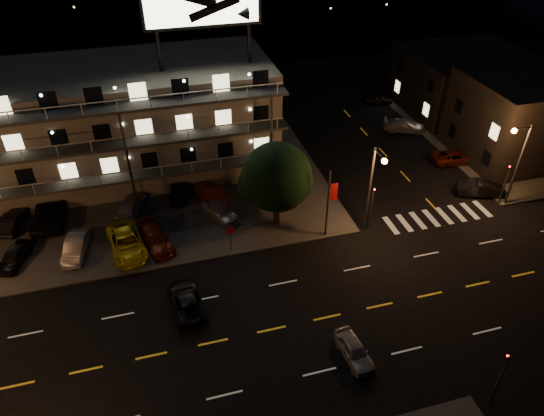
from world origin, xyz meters
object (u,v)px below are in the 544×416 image
object	(u,v)px
lot_car_7	(131,206)
road_car_east	(354,350)
lot_car_4	(220,211)
road_car_west	(187,300)
side_car_0	(481,188)
tree	(276,179)
lot_car_2	(127,242)

from	to	relation	value
lot_car_7	road_car_east	xyz separation A→B (m)	(12.98, -19.39, -0.21)
lot_car_7	road_car_east	distance (m)	23.34
lot_car_4	road_car_west	bearing A→B (deg)	-137.71
side_car_0	tree	bearing A→B (deg)	108.60
tree	road_car_west	world-z (taller)	tree
lot_car_7	road_car_east	world-z (taller)	lot_car_7
tree	lot_car_4	bearing A→B (deg)	155.35
road_car_east	road_car_west	distance (m)	11.96
lot_car_2	lot_car_4	distance (m)	8.33
lot_car_4	road_car_east	size ratio (longest dim) A/B	1.13
side_car_0	road_car_west	distance (m)	29.16
road_car_west	lot_car_7	bearing A→B (deg)	-80.54
lot_car_7	tree	bearing A→B (deg)	179.31
lot_car_2	side_car_0	xyz separation A→B (m)	(32.24, -0.61, -0.20)
tree	road_car_west	xyz separation A→B (m)	(-8.63, -7.50, -4.01)
lot_car_7	road_car_west	bearing A→B (deg)	126.44
side_car_0	road_car_east	world-z (taller)	side_car_0
lot_car_2	lot_car_7	xyz separation A→B (m)	(0.52, 5.07, -0.10)
tree	lot_car_7	world-z (taller)	tree
tree	lot_car_2	bearing A→B (deg)	-178.93
lot_car_4	road_car_west	xyz separation A→B (m)	(-4.17, -9.54, -0.20)
lot_car_2	road_car_west	xyz separation A→B (m)	(3.85, -7.26, -0.28)
lot_car_7	lot_car_2	bearing A→B (deg)	105.49
tree	side_car_0	distance (m)	20.16
lot_car_7	side_car_0	size ratio (longest dim) A/B	1.05
tree	lot_car_4	distance (m)	6.22
tree	lot_car_7	distance (m)	13.46
lot_car_2	lot_car_7	world-z (taller)	lot_car_2
lot_car_2	tree	bearing A→B (deg)	-8.00
road_car_east	road_car_west	xyz separation A→B (m)	(-9.66, 7.05, 0.03)
tree	road_car_east	world-z (taller)	tree
lot_car_4	lot_car_7	world-z (taller)	lot_car_4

